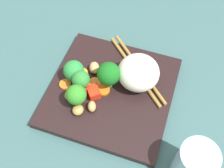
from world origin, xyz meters
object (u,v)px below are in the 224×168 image
at_px(carrot_slice_1, 82,73).
at_px(square_plate, 111,91).
at_px(rice_mound, 138,73).
at_px(chopstick_pair, 137,69).
at_px(broccoli_floret_0, 73,72).
at_px(drinking_glass, 194,164).

bearing_deg(carrot_slice_1, square_plate, -12.44).
height_order(square_plate, rice_mound, rice_mound).
relative_size(square_plate, chopstick_pair, 1.52).
bearing_deg(broccoli_floret_0, square_plate, 1.46).
bearing_deg(rice_mound, square_plate, -141.03).
bearing_deg(carrot_slice_1, rice_mound, 10.31).
xyz_separation_m(carrot_slice_1, drinking_glass, (0.28, -0.14, 0.03)).
relative_size(chopstick_pair, drinking_glass, 1.81).
bearing_deg(broccoli_floret_0, chopstick_pair, 30.23).
height_order(rice_mound, carrot_slice_1, rice_mound).
bearing_deg(chopstick_pair, drinking_glass, 173.12).
bearing_deg(carrot_slice_1, broccoli_floret_0, -119.85).
relative_size(square_plate, broccoli_floret_0, 4.93).
bearing_deg(drinking_glass, square_plate, 149.80).
bearing_deg(broccoli_floret_0, carrot_slice_1, 60.15).
height_order(rice_mound, chopstick_pair, rice_mound).
relative_size(broccoli_floret_0, chopstick_pair, 0.31).
distance_m(square_plate, carrot_slice_1, 0.08).
bearing_deg(chopstick_pair, square_plate, 104.05).
xyz_separation_m(square_plate, broccoli_floret_0, (-0.09, -0.00, 0.04)).
relative_size(square_plate, drinking_glass, 2.74).
distance_m(square_plate, chopstick_pair, 0.08).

